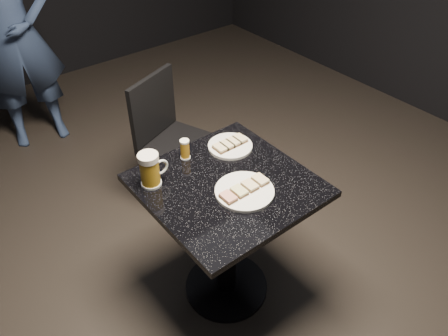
{
  "coord_description": "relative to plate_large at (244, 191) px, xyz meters",
  "views": [
    {
      "loc": [
        -0.91,
        -1.13,
        1.99
      ],
      "look_at": [
        0.0,
        0.02,
        0.82
      ],
      "focal_mm": 35.0,
      "sensor_mm": 36.0,
      "label": 1
    }
  ],
  "objects": [
    {
      "name": "canapes_on_plate_small",
      "position": [
        0.16,
        0.29,
        0.02
      ],
      "size": [
        0.17,
        0.07,
        0.02
      ],
      "color": "#4C3521",
      "rests_on": "plate_small"
    },
    {
      "name": "chair",
      "position": [
        0.17,
        0.87,
        -0.26
      ],
      "size": [
        0.5,
        0.5,
        0.86
      ],
      "color": "black",
      "rests_on": "floor"
    },
    {
      "name": "beer_tumbler",
      "position": [
        -0.06,
        0.36,
        0.04
      ],
      "size": [
        0.05,
        0.05,
        0.1
      ],
      "color": "silver",
      "rests_on": "table"
    },
    {
      "name": "canapes_on_plate_large",
      "position": [
        -0.0,
        -0.0,
        0.02
      ],
      "size": [
        0.23,
        0.07,
        0.02
      ],
      "color": "#4C3521",
      "rests_on": "plate_large"
    },
    {
      "name": "plate_large",
      "position": [
        0.0,
        0.0,
        0.0
      ],
      "size": [
        0.25,
        0.25,
        0.01
      ],
      "primitive_type": "cylinder",
      "color": "white",
      "rests_on": "table"
    },
    {
      "name": "floor",
      "position": [
        -0.02,
        0.1,
        -0.76
      ],
      "size": [
        6.0,
        6.0,
        0.0
      ],
      "primitive_type": "plane",
      "color": "black",
      "rests_on": "ground"
    },
    {
      "name": "plate_small",
      "position": [
        0.16,
        0.29,
        0.0
      ],
      "size": [
        0.21,
        0.21,
        0.01
      ],
      "primitive_type": "cylinder",
      "color": "white",
      "rests_on": "table"
    },
    {
      "name": "table",
      "position": [
        -0.02,
        0.1,
        -0.25
      ],
      "size": [
        0.7,
        0.7,
        0.75
      ],
      "color": "black",
      "rests_on": "floor"
    },
    {
      "name": "patron",
      "position": [
        -0.25,
        2.15,
        0.06
      ],
      "size": [
        0.65,
        0.48,
        1.64
      ],
      "primitive_type": "imported",
      "rotation": [
        0.0,
        0.0,
        -0.16
      ],
      "color": "navy",
      "rests_on": "floor"
    },
    {
      "name": "beer_mug",
      "position": [
        -0.28,
        0.29,
        0.07
      ],
      "size": [
        0.13,
        0.09,
        0.16
      ],
      "color": "silver",
      "rests_on": "table"
    }
  ]
}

